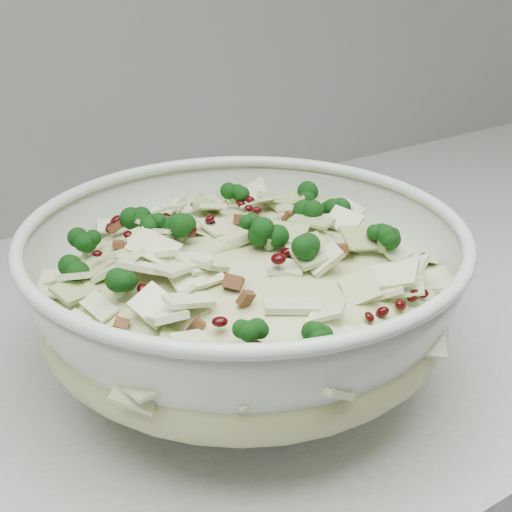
{
  "coord_description": "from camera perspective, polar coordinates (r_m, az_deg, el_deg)",
  "views": [
    {
      "loc": [
        -0.95,
        1.21,
        1.23
      ],
      "look_at": [
        -0.68,
        1.62,
        0.99
      ],
      "focal_mm": 50.0,
      "sensor_mm": 36.0,
      "label": 1
    }
  ],
  "objects": [
    {
      "name": "salad",
      "position": [
        0.53,
        -0.96,
        -1.6
      ],
      "size": [
        0.42,
        0.42,
        0.13
      ],
      "rotation": [
        0.0,
        0.0,
        -0.69
      ],
      "color": "#B4B87E",
      "rests_on": "mixing_bowl"
    },
    {
      "name": "mixing_bowl",
      "position": [
        0.54,
        -0.94,
        -3.61
      ],
      "size": [
        0.42,
        0.42,
        0.13
      ],
      "rotation": [
        0.0,
        0.0,
        -0.38
      ],
      "color": "silver",
      "rests_on": "counter"
    }
  ]
}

